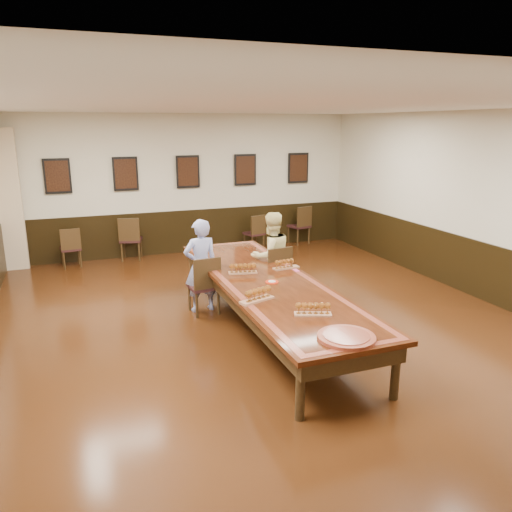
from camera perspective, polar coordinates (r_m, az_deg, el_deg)
name	(u,v)px	position (r m, az deg, el deg)	size (l,w,h in m)	color
floor	(268,329)	(7.56, 1.35, -8.34)	(8.00, 10.00, 0.02)	black
ceiling	(269,105)	(6.95, 1.52, 16.86)	(8.00, 10.00, 0.02)	white
wall_back	(188,184)	(11.82, -7.82, 8.11)	(8.00, 0.02, 3.20)	beige
wall_right	(488,207)	(9.34, 24.99, 5.06)	(0.02, 10.00, 3.20)	beige
chair_man	(203,284)	(8.05, -6.03, -3.24)	(0.45, 0.49, 0.96)	black
chair_woman	(274,273)	(8.57, 2.06, -1.96)	(0.46, 0.50, 0.98)	black
spare_chair_a	(70,247)	(11.30, -20.46, 0.95)	(0.40, 0.44, 0.86)	black
spare_chair_b	(131,238)	(11.50, -14.11, 1.99)	(0.46, 0.50, 0.98)	black
spare_chair_c	(254,232)	(12.03, -0.24, 2.74)	(0.41, 0.44, 0.87)	black
spare_chair_d	(299,225)	(12.72, 4.92, 3.59)	(0.46, 0.50, 0.97)	black
person_man	(201,266)	(8.06, -6.33, -1.11)	(0.56, 0.37, 1.52)	#4A5AB9
person_woman	(271,256)	(8.58, 1.73, -0.02)	(0.76, 0.59, 1.53)	#FAEB9C
pink_phone	(296,270)	(7.80, 4.61, -1.66)	(0.07, 0.13, 0.01)	#DD4982
curtain	(10,201)	(11.41, -26.31, 5.71)	(0.45, 0.18, 2.90)	tan
wainscoting	(268,297)	(7.37, 1.38, -4.70)	(8.00, 10.00, 1.00)	black
conference_table	(268,290)	(7.33, 1.38, -3.88)	(1.40, 5.00, 0.76)	black
posters	(188,172)	(11.72, -7.79, 9.52)	(6.14, 0.04, 0.74)	black
flight_a	(243,269)	(7.61, -1.51, -1.49)	(0.45, 0.23, 0.16)	#925F3D
flight_b	(286,264)	(7.87, 3.41, -0.95)	(0.44, 0.17, 0.16)	#925F3D
flight_c	(257,295)	(6.44, 0.15, -4.49)	(0.50, 0.29, 0.18)	#925F3D
flight_d	(313,310)	(6.01, 6.53, -6.11)	(0.46, 0.29, 0.17)	#925F3D
red_plate_grp	(272,282)	(7.20, 1.83, -2.99)	(0.19, 0.19, 0.02)	red
carved_platter	(346,337)	(5.46, 10.29, -9.12)	(0.80, 0.80, 0.05)	maroon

